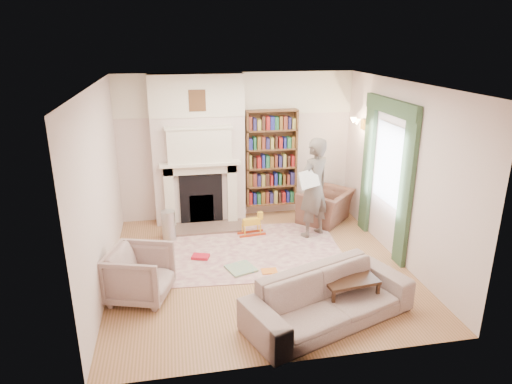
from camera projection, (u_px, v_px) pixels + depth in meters
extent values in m
plane|color=brown|center=(259.00, 266.00, 7.16)|extent=(4.50, 4.50, 0.00)
plane|color=white|center=(259.00, 84.00, 6.25)|extent=(4.50, 4.50, 0.00)
plane|color=beige|center=(237.00, 147.00, 8.80)|extent=(4.50, 0.00, 4.50)
plane|color=beige|center=(301.00, 247.00, 4.62)|extent=(4.50, 0.00, 4.50)
plane|color=beige|center=(100.00, 190.00, 6.32)|extent=(0.00, 4.50, 4.50)
plane|color=beige|center=(401.00, 173.00, 7.10)|extent=(0.00, 4.50, 4.50)
cube|color=beige|center=(199.00, 151.00, 8.51)|extent=(1.70, 0.35, 2.80)
cube|color=silver|center=(200.00, 164.00, 8.30)|extent=(1.47, 0.24, 0.05)
cube|color=black|center=(201.00, 199.00, 8.62)|extent=(0.80, 0.06, 0.96)
cube|color=silver|center=(199.00, 146.00, 8.21)|extent=(1.15, 0.18, 0.62)
cube|color=brown|center=(271.00, 158.00, 8.86)|extent=(1.00, 0.24, 1.85)
cube|color=silver|center=(389.00, 164.00, 7.45)|extent=(0.02, 0.90, 1.30)
cube|color=#314A2F|center=(406.00, 192.00, 6.88)|extent=(0.07, 0.32, 2.40)
cube|color=#314A2F|center=(368.00, 167.00, 8.18)|extent=(0.07, 0.32, 2.40)
cube|color=#314A2F|center=(391.00, 106.00, 7.14)|extent=(0.09, 1.70, 0.24)
cube|color=beige|center=(256.00, 250.00, 7.68)|extent=(2.95, 2.35, 0.01)
imported|color=#52362C|center=(325.00, 206.00, 8.81)|extent=(1.27, 1.27, 0.62)
imported|color=#AFA490|center=(140.00, 274.00, 6.19)|extent=(0.99, 0.98, 0.73)
imported|color=#B4A494|center=(329.00, 298.00, 5.71)|extent=(2.35, 1.57, 0.64)
imported|color=#574D45|center=(314.00, 188.00, 7.98)|extent=(0.78, 0.70, 1.80)
cube|color=silver|center=(309.00, 179.00, 7.69)|extent=(0.44, 0.32, 0.29)
cylinder|color=#B5B7BD|center=(169.00, 226.00, 7.99)|extent=(0.31, 0.31, 0.55)
cube|color=gold|center=(241.00, 269.00, 7.03)|extent=(0.51, 0.51, 0.03)
cube|color=red|center=(201.00, 257.00, 7.39)|extent=(0.32, 0.26, 0.05)
cube|color=red|center=(269.00, 271.00, 6.97)|extent=(0.25, 0.19, 0.02)
cube|color=red|center=(300.00, 274.00, 6.90)|extent=(0.30, 0.28, 0.02)
cube|color=red|center=(272.00, 279.00, 6.76)|extent=(0.30, 0.28, 0.02)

